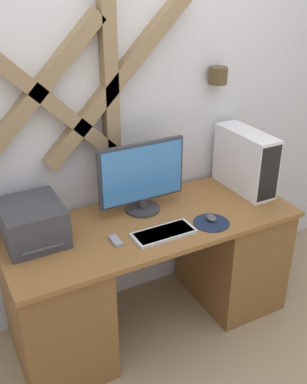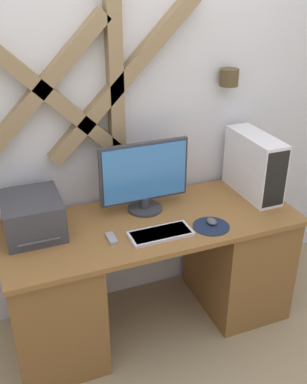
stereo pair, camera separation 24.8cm
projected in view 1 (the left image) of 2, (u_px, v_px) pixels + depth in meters
The scene contains 10 objects.
ground_plane at pixel (179, 357), 2.64m from camera, with size 12.00×12.00×0.00m, color #9E8966.
wall_back at pixel (119, 101), 2.58m from camera, with size 6.40×0.17×2.70m.
desk at pixel (152, 272), 2.72m from camera, with size 1.70×0.67×0.75m.
monitor at pixel (142, 176), 2.57m from camera, with size 0.53×0.21×0.42m.
keyboard at pixel (164, 233), 2.42m from camera, with size 0.34×0.15×0.02m.
mousepad at pixel (211, 223), 2.53m from camera, with size 0.21×0.21×0.00m.
mouse at pixel (211, 218), 2.55m from camera, with size 0.05×0.07×0.03m.
computer_tower at pixel (245, 161), 2.84m from camera, with size 0.16×0.46×0.39m.
printer at pixel (33, 223), 2.34m from camera, with size 0.31×0.36×0.21m.
remote_control at pixel (116, 241), 2.36m from camera, with size 0.04×0.11×0.02m.
Camera 1 is at (-1.03, -1.61, 2.06)m, focal length 42.00 mm.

